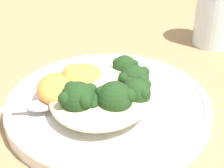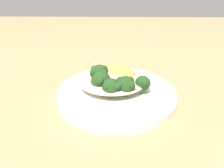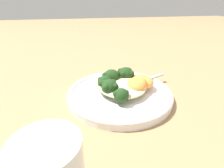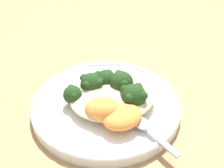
{
  "view_description": "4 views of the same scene",
  "coord_description": "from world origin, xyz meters",
  "px_view_note": "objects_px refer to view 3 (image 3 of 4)",
  "views": [
    {
      "loc": [
        -0.38,
        -0.09,
        0.29
      ],
      "look_at": [
        0.03,
        -0.0,
        0.03
      ],
      "focal_mm": 60.0,
      "sensor_mm": 36.0,
      "label": 1
    },
    {
      "loc": [
        0.02,
        -0.35,
        0.2
      ],
      "look_at": [
        0.0,
        -0.02,
        0.04
      ],
      "focal_mm": 28.0,
      "sensor_mm": 36.0,
      "label": 2
    },
    {
      "loc": [
        0.39,
        -0.1,
        0.23
      ],
      "look_at": [
        0.01,
        -0.02,
        0.04
      ],
      "focal_mm": 28.0,
      "sensor_mm": 36.0,
      "label": 3
    },
    {
      "loc": [
        0.12,
        0.41,
        0.38
      ],
      "look_at": [
        -0.0,
        0.0,
        0.06
      ],
      "focal_mm": 50.0,
      "sensor_mm": 36.0,
      "label": 4
    }
  ],
  "objects_px": {
    "sweet_potato_chunk_0": "(140,84)",
    "spoon": "(146,79)",
    "quinoa_mound": "(121,84)",
    "sweet_potato_chunk_2": "(142,81)",
    "broccoli_stalk_1": "(124,82)",
    "broccoli_stalk_0": "(127,77)",
    "broccoli_stalk_5": "(124,94)",
    "sweet_potato_chunk_1": "(136,85)",
    "broccoli_stalk_4": "(115,87)",
    "broccoli_stalk_3": "(108,84)",
    "plate": "(120,93)",
    "broccoli_stalk_2": "(114,79)"
  },
  "relations": [
    {
      "from": "sweet_potato_chunk_2",
      "to": "spoon",
      "type": "relative_size",
      "value": 0.69
    },
    {
      "from": "broccoli_stalk_0",
      "to": "broccoli_stalk_3",
      "type": "relative_size",
      "value": 1.06
    },
    {
      "from": "broccoli_stalk_3",
      "to": "broccoli_stalk_5",
      "type": "relative_size",
      "value": 1.08
    },
    {
      "from": "broccoli_stalk_2",
      "to": "sweet_potato_chunk_2",
      "type": "xyz_separation_m",
      "value": [
        0.02,
        0.07,
        -0.01
      ]
    },
    {
      "from": "plate",
      "to": "sweet_potato_chunk_2",
      "type": "bearing_deg",
      "value": 97.25
    },
    {
      "from": "broccoli_stalk_0",
      "to": "spoon",
      "type": "distance_m",
      "value": 0.06
    },
    {
      "from": "broccoli_stalk_5",
      "to": "spoon",
      "type": "height_order",
      "value": "broccoli_stalk_5"
    },
    {
      "from": "broccoli_stalk_1",
      "to": "sweet_potato_chunk_0",
      "type": "height_order",
      "value": "sweet_potato_chunk_0"
    },
    {
      "from": "broccoli_stalk_2",
      "to": "sweet_potato_chunk_1",
      "type": "height_order",
      "value": "broccoli_stalk_2"
    },
    {
      "from": "quinoa_mound",
      "to": "sweet_potato_chunk_2",
      "type": "bearing_deg",
      "value": 85.69
    },
    {
      "from": "broccoli_stalk_1",
      "to": "sweet_potato_chunk_1",
      "type": "relative_size",
      "value": 1.69
    },
    {
      "from": "broccoli_stalk_1",
      "to": "broccoli_stalk_5",
      "type": "bearing_deg",
      "value": 137.64
    },
    {
      "from": "sweet_potato_chunk_0",
      "to": "broccoli_stalk_0",
      "type": "bearing_deg",
      "value": -156.87
    },
    {
      "from": "broccoli_stalk_5",
      "to": "sweet_potato_chunk_1",
      "type": "distance_m",
      "value": 0.05
    },
    {
      "from": "spoon",
      "to": "broccoli_stalk_3",
      "type": "bearing_deg",
      "value": 177.3
    },
    {
      "from": "broccoli_stalk_2",
      "to": "sweet_potato_chunk_2",
      "type": "height_order",
      "value": "broccoli_stalk_2"
    },
    {
      "from": "quinoa_mound",
      "to": "broccoli_stalk_1",
      "type": "relative_size",
      "value": 1.53
    },
    {
      "from": "plate",
      "to": "sweet_potato_chunk_1",
      "type": "bearing_deg",
      "value": 66.48
    },
    {
      "from": "broccoli_stalk_0",
      "to": "broccoli_stalk_5",
      "type": "xyz_separation_m",
      "value": [
        0.08,
        -0.03,
        -0.01
      ]
    },
    {
      "from": "broccoli_stalk_4",
      "to": "quinoa_mound",
      "type": "bearing_deg",
      "value": -130.56
    },
    {
      "from": "broccoli_stalk_1",
      "to": "broccoli_stalk_2",
      "type": "xyz_separation_m",
      "value": [
        -0.01,
        -0.03,
        0.01
      ]
    },
    {
      "from": "broccoli_stalk_5",
      "to": "broccoli_stalk_4",
      "type": "bearing_deg",
      "value": -102.8
    },
    {
      "from": "broccoli_stalk_1",
      "to": "sweet_potato_chunk_0",
      "type": "distance_m",
      "value": 0.05
    },
    {
      "from": "broccoli_stalk_0",
      "to": "broccoli_stalk_4",
      "type": "height_order",
      "value": "broccoli_stalk_0"
    },
    {
      "from": "broccoli_stalk_0",
      "to": "sweet_potato_chunk_2",
      "type": "distance_m",
      "value": 0.04
    },
    {
      "from": "broccoli_stalk_0",
      "to": "broccoli_stalk_4",
      "type": "relative_size",
      "value": 0.89
    },
    {
      "from": "sweet_potato_chunk_0",
      "to": "sweet_potato_chunk_2",
      "type": "distance_m",
      "value": 0.03
    },
    {
      "from": "broccoli_stalk_5",
      "to": "sweet_potato_chunk_0",
      "type": "bearing_deg",
      "value": 173.4
    },
    {
      "from": "plate",
      "to": "broccoli_stalk_2",
      "type": "height_order",
      "value": "broccoli_stalk_2"
    },
    {
      "from": "broccoli_stalk_3",
      "to": "sweet_potato_chunk_2",
      "type": "bearing_deg",
      "value": -159.97
    },
    {
      "from": "sweet_potato_chunk_0",
      "to": "sweet_potato_chunk_1",
      "type": "bearing_deg",
      "value": -76.8
    },
    {
      "from": "quinoa_mound",
      "to": "sweet_potato_chunk_2",
      "type": "height_order",
      "value": "sweet_potato_chunk_2"
    },
    {
      "from": "broccoli_stalk_4",
      "to": "sweet_potato_chunk_0",
      "type": "relative_size",
      "value": 2.59
    },
    {
      "from": "spoon",
      "to": "quinoa_mound",
      "type": "bearing_deg",
      "value": -179.53
    },
    {
      "from": "sweet_potato_chunk_0",
      "to": "sweet_potato_chunk_1",
      "type": "height_order",
      "value": "sweet_potato_chunk_0"
    },
    {
      "from": "quinoa_mound",
      "to": "spoon",
      "type": "distance_m",
      "value": 0.09
    },
    {
      "from": "broccoli_stalk_1",
      "to": "broccoli_stalk_4",
      "type": "bearing_deg",
      "value": 110.26
    },
    {
      "from": "plate",
      "to": "broccoli_stalk_4",
      "type": "bearing_deg",
      "value": -44.48
    },
    {
      "from": "broccoli_stalk_3",
      "to": "spoon",
      "type": "xyz_separation_m",
      "value": [
        -0.04,
        0.12,
        -0.01
      ]
    },
    {
      "from": "broccoli_stalk_3",
      "to": "broccoli_stalk_0",
      "type": "bearing_deg",
      "value": -135.63
    },
    {
      "from": "plate",
      "to": "broccoli_stalk_2",
      "type": "distance_m",
      "value": 0.04
    },
    {
      "from": "plate",
      "to": "sweet_potato_chunk_0",
      "type": "height_order",
      "value": "sweet_potato_chunk_0"
    },
    {
      "from": "broccoli_stalk_1",
      "to": "sweet_potato_chunk_0",
      "type": "xyz_separation_m",
      "value": [
        0.03,
        0.03,
        0.0
      ]
    },
    {
      "from": "plate",
      "to": "quinoa_mound",
      "type": "xyz_separation_m",
      "value": [
        -0.01,
        0.01,
        0.02
      ]
    },
    {
      "from": "broccoli_stalk_0",
      "to": "sweet_potato_chunk_1",
      "type": "relative_size",
      "value": 1.79
    },
    {
      "from": "quinoa_mound",
      "to": "broccoli_stalk_5",
      "type": "height_order",
      "value": "broccoli_stalk_5"
    },
    {
      "from": "broccoli_stalk_0",
      "to": "broccoli_stalk_3",
      "type": "distance_m",
      "value": 0.06
    },
    {
      "from": "plate",
      "to": "spoon",
      "type": "distance_m",
      "value": 0.1
    },
    {
      "from": "broccoli_stalk_0",
      "to": "broccoli_stalk_2",
      "type": "relative_size",
      "value": 1.24
    },
    {
      "from": "sweet_potato_chunk_0",
      "to": "spoon",
      "type": "bearing_deg",
      "value": 145.41
    }
  ]
}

